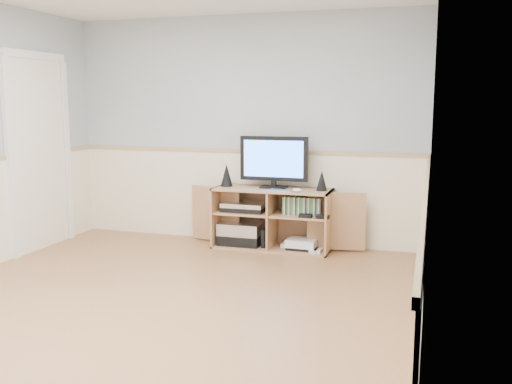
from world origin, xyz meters
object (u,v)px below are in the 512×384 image
media_cabinet (274,217)px  monitor (274,160)px  game_consoles (301,244)px  keyboard (281,191)px

media_cabinet → monitor: 0.62m
media_cabinet → game_consoles: media_cabinet is taller
media_cabinet → keyboard: keyboard is taller
keyboard → game_consoles: size_ratio=0.60×
game_consoles → media_cabinet: bearing=168.0°
monitor → game_consoles: monitor is taller
keyboard → game_consoles: bearing=45.5°
monitor → keyboard: bearing=-55.1°
monitor → game_consoles: size_ratio=1.64×
game_consoles → monitor: bearing=169.3°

